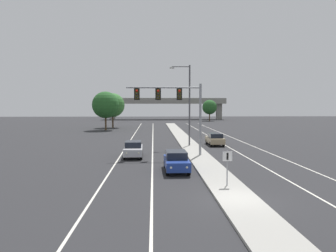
{
  "coord_description": "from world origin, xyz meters",
  "views": [
    {
      "loc": [
        -4.6,
        -17.38,
        5.22
      ],
      "look_at": [
        -3.2,
        13.89,
        3.2
      ],
      "focal_mm": 35.0,
      "sensor_mm": 36.0,
      "label": 1
    }
  ],
  "objects_px": {
    "median_sign_post": "(227,163)",
    "car_oncoming_blue": "(176,161)",
    "street_lamp_median": "(188,100)",
    "tree_far_left_c": "(113,105)",
    "tree_far_left_a": "(106,105)",
    "car_receding_tan": "(215,139)",
    "car_oncoming_silver": "(133,149)",
    "overhead_signal_mast": "(175,102)",
    "tree_far_right_c": "(210,107)"
  },
  "relations": [
    {
      "from": "street_lamp_median",
      "to": "car_oncoming_silver",
      "type": "bearing_deg",
      "value": -127.96
    },
    {
      "from": "tree_far_right_c",
      "to": "tree_far_left_a",
      "type": "bearing_deg",
      "value": -126.51
    },
    {
      "from": "car_oncoming_blue",
      "to": "tree_far_left_a",
      "type": "relative_size",
      "value": 0.56
    },
    {
      "from": "car_oncoming_blue",
      "to": "tree_far_right_c",
      "type": "relative_size",
      "value": 0.65
    },
    {
      "from": "overhead_signal_mast",
      "to": "car_receding_tan",
      "type": "xyz_separation_m",
      "value": [
        5.82,
        9.02,
        -4.65
      ]
    },
    {
      "from": "car_oncoming_silver",
      "to": "car_oncoming_blue",
      "type": "bearing_deg",
      "value": -62.02
    },
    {
      "from": "median_sign_post",
      "to": "street_lamp_median",
      "type": "distance_m",
      "value": 20.96
    },
    {
      "from": "car_oncoming_silver",
      "to": "tree_far_right_c",
      "type": "height_order",
      "value": "tree_far_right_c"
    },
    {
      "from": "median_sign_post",
      "to": "car_oncoming_blue",
      "type": "height_order",
      "value": "median_sign_post"
    },
    {
      "from": "car_oncoming_silver",
      "to": "street_lamp_median",
      "type": "bearing_deg",
      "value": 52.04
    },
    {
      "from": "car_receding_tan",
      "to": "overhead_signal_mast",
      "type": "bearing_deg",
      "value": -122.83
    },
    {
      "from": "median_sign_post",
      "to": "tree_far_left_a",
      "type": "bearing_deg",
      "value": 106.85
    },
    {
      "from": "car_receding_tan",
      "to": "tree_far_left_a",
      "type": "distance_m",
      "value": 32.05
    },
    {
      "from": "median_sign_post",
      "to": "car_oncoming_silver",
      "type": "xyz_separation_m",
      "value": [
        -6.66,
        12.45,
        -0.77
      ]
    },
    {
      "from": "street_lamp_median",
      "to": "tree_far_left_a",
      "type": "xyz_separation_m",
      "value": [
        -14.15,
        27.36,
        -0.57
      ]
    },
    {
      "from": "tree_far_left_c",
      "to": "tree_far_left_a",
      "type": "distance_m",
      "value": 7.39
    },
    {
      "from": "street_lamp_median",
      "to": "tree_far_left_a",
      "type": "bearing_deg",
      "value": 117.35
    },
    {
      "from": "tree_far_right_c",
      "to": "street_lamp_median",
      "type": "bearing_deg",
      "value": -102.12
    },
    {
      "from": "street_lamp_median",
      "to": "tree_far_left_a",
      "type": "relative_size",
      "value": 1.25
    },
    {
      "from": "street_lamp_median",
      "to": "tree_far_left_c",
      "type": "relative_size",
      "value": 1.27
    },
    {
      "from": "overhead_signal_mast",
      "to": "tree_far_left_c",
      "type": "xyz_separation_m",
      "value": [
        -11.45,
        42.66,
        -0.31
      ]
    },
    {
      "from": "car_receding_tan",
      "to": "tree_far_right_c",
      "type": "bearing_deg",
      "value": 80.83
    },
    {
      "from": "car_oncoming_silver",
      "to": "tree_far_left_a",
      "type": "relative_size",
      "value": 0.56
    },
    {
      "from": "median_sign_post",
      "to": "tree_far_left_c",
      "type": "xyz_separation_m",
      "value": [
        -13.95,
        55.27,
        3.57
      ]
    },
    {
      "from": "car_oncoming_silver",
      "to": "car_receding_tan",
      "type": "relative_size",
      "value": 1.01
    },
    {
      "from": "median_sign_post",
      "to": "car_oncoming_silver",
      "type": "distance_m",
      "value": 14.14
    },
    {
      "from": "overhead_signal_mast",
      "to": "car_oncoming_silver",
      "type": "height_order",
      "value": "overhead_signal_mast"
    },
    {
      "from": "median_sign_post",
      "to": "car_receding_tan",
      "type": "xyz_separation_m",
      "value": [
        3.31,
        21.62,
        -0.77
      ]
    },
    {
      "from": "tree_far_right_c",
      "to": "car_oncoming_silver",
      "type": "bearing_deg",
      "value": -105.47
    },
    {
      "from": "car_oncoming_blue",
      "to": "tree_far_left_c",
      "type": "xyz_separation_m",
      "value": [
        -11.11,
        49.99,
        4.34
      ]
    },
    {
      "from": "tree_far_left_a",
      "to": "car_oncoming_silver",
      "type": "bearing_deg",
      "value": -77.52
    },
    {
      "from": "overhead_signal_mast",
      "to": "median_sign_post",
      "type": "height_order",
      "value": "overhead_signal_mast"
    },
    {
      "from": "car_receding_tan",
      "to": "tree_far_left_c",
      "type": "distance_m",
      "value": 38.07
    },
    {
      "from": "tree_far_left_c",
      "to": "tree_far_left_a",
      "type": "xyz_separation_m",
      "value": [
        -0.55,
        -7.37,
        0.06
      ]
    },
    {
      "from": "car_oncoming_blue",
      "to": "tree_far_left_c",
      "type": "height_order",
      "value": "tree_far_left_c"
    },
    {
      "from": "car_oncoming_blue",
      "to": "car_receding_tan",
      "type": "height_order",
      "value": "same"
    },
    {
      "from": "overhead_signal_mast",
      "to": "car_oncoming_silver",
      "type": "distance_m",
      "value": 6.24
    },
    {
      "from": "street_lamp_median",
      "to": "car_receding_tan",
      "type": "xyz_separation_m",
      "value": [
        3.66,
        1.09,
        -4.97
      ]
    },
    {
      "from": "street_lamp_median",
      "to": "tree_far_left_c",
      "type": "distance_m",
      "value": 37.31
    },
    {
      "from": "median_sign_post",
      "to": "car_oncoming_blue",
      "type": "distance_m",
      "value": 6.04
    },
    {
      "from": "car_receding_tan",
      "to": "tree_far_left_a",
      "type": "relative_size",
      "value": 0.56
    },
    {
      "from": "tree_far_right_c",
      "to": "tree_far_left_c",
      "type": "bearing_deg",
      "value": -131.98
    },
    {
      "from": "car_oncoming_silver",
      "to": "car_receding_tan",
      "type": "xyz_separation_m",
      "value": [
        9.97,
        9.17,
        0.0
      ]
    },
    {
      "from": "car_oncoming_blue",
      "to": "tree_far_left_a",
      "type": "height_order",
      "value": "tree_far_left_a"
    },
    {
      "from": "car_receding_tan",
      "to": "median_sign_post",
      "type": "bearing_deg",
      "value": -98.71
    },
    {
      "from": "car_oncoming_blue",
      "to": "tree_far_left_a",
      "type": "bearing_deg",
      "value": 105.3
    },
    {
      "from": "street_lamp_median",
      "to": "overhead_signal_mast",
      "type": "bearing_deg",
      "value": -105.2
    },
    {
      "from": "car_oncoming_silver",
      "to": "tree_far_right_c",
      "type": "bearing_deg",
      "value": 74.53
    },
    {
      "from": "median_sign_post",
      "to": "tree_far_left_a",
      "type": "distance_m",
      "value": 50.18
    },
    {
      "from": "car_receding_tan",
      "to": "tree_far_left_a",
      "type": "height_order",
      "value": "tree_far_left_a"
    }
  ]
}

